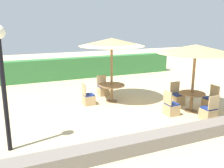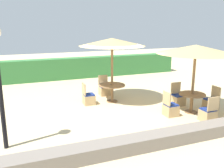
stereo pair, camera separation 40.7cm
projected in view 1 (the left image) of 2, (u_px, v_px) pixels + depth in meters
ground_plane at (118, 109)px, 9.94m from camera, size 40.00×40.00×0.00m
hedge_row at (75, 68)px, 15.33m from camera, size 13.00×0.70×1.27m
stone_border at (166, 138)px, 7.05m from camera, size 10.00×0.56×0.37m
lamp_post at (1, 64)px, 6.20m from camera, size 0.36×0.36×3.32m
parasol_center at (112, 42)px, 10.30m from camera, size 2.77×2.77×2.74m
round_table_center at (112, 88)px, 10.77m from camera, size 1.13×1.13×0.76m
patio_chair_center_west at (88, 99)px, 10.44m from camera, size 0.46×0.46×0.93m
patio_chair_center_north at (103, 90)px, 11.80m from camera, size 0.46×0.46×0.93m
parasol_front_right at (196, 49)px, 9.15m from camera, size 2.84×2.84×2.58m
round_table_front_right at (192, 97)px, 9.59m from camera, size 0.99×0.99×0.74m
patio_chair_front_right_west at (171, 108)px, 9.28m from camera, size 0.46×0.46×0.93m
patio_chair_front_right_south at (209, 113)px, 8.81m from camera, size 0.46×0.46×0.93m
patio_chair_front_right_east at (210, 102)px, 9.99m from camera, size 0.46×0.46×0.93m
patio_chair_front_right_north at (177, 98)px, 10.50m from camera, size 0.46×0.46×0.93m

